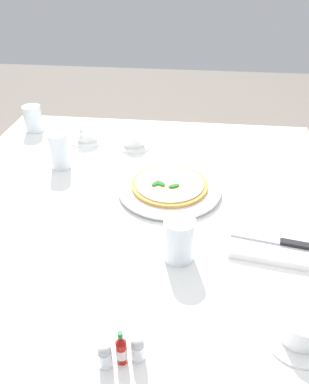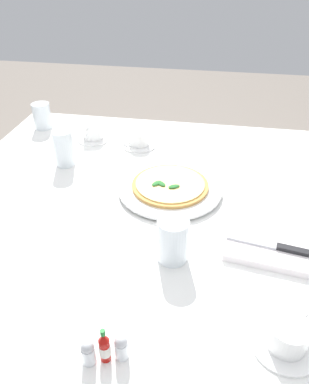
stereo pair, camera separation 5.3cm
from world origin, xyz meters
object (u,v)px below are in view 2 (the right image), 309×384
Objects in this scene: coffee_cup_center_back at (288,337)px; coffee_cup_left_edge at (139,139)px; pizza_plate at (170,188)px; water_glass_near_left at (42,117)px; water_glass_back_corner at (64,150)px; water_glass_right_edge at (173,242)px; dinner_knife at (271,245)px; pepper_shaker at (121,348)px; coffee_cup_far_right at (93,132)px; napkin_folded at (271,250)px; salt_shaker at (88,353)px; hot_sauce_bottle at (105,347)px; pizza at (170,185)px.

coffee_cup_center_back is 0.88m from coffee_cup_left_edge.
water_glass_near_left is at bearing -33.20° from pizza_plate.
water_glass_back_corner is 1.20× the size of water_glass_near_left.
coffee_cup_left_edge is 1.17× the size of water_glass_right_edge.
coffee_cup_center_back is (-0.29, 0.48, 0.02)m from pizza_plate.
pepper_shaker is (0.29, 0.33, 0.00)m from dinner_knife.
pizza_plate is 2.41× the size of coffee_cup_far_right.
napkin_folded is at bearing 180.00° from dinner_knife.
salt_shaker is at bearing 118.02° from water_glass_near_left.
hot_sauce_bottle is (0.09, 0.28, -0.02)m from water_glass_right_edge.
pepper_shaker is at bearing 88.64° from pizza_plate.
water_glass_near_left is (0.57, -0.38, 0.03)m from pizza_plate.
pepper_shaker is (0.29, 0.33, 0.02)m from napkin_folded.
coffee_cup_left_edge is 0.43m from water_glass_near_left.
pizza_plate is at bearing -94.18° from hot_sauce_bottle.
water_glass_back_corner reaches higher than hot_sauce_bottle.
dinner_knife is at bearing 130.57° from coffee_cup_left_edge.
water_glass_right_edge is 1.10× the size of water_glass_near_left.
coffee_cup_center_back is at bearing 135.19° from water_glass_near_left.
coffee_cup_far_right is at bearing -42.19° from pizza_plate.
dinner_knife is at bearing 153.26° from water_glass_back_corner.
water_glass_right_edge is 2.00× the size of salt_shaker.
coffee_cup_left_edge is at bearing 172.63° from coffee_cup_far_right.
water_glass_near_left is (0.86, -0.86, 0.02)m from coffee_cup_center_back.
coffee_cup_far_right is 0.82m from dinner_knife.
pepper_shaker is (-0.33, 0.86, -0.00)m from coffee_cup_far_right.
coffee_cup_left_edge is at bearing -70.43° from water_glass_right_edge.
napkin_folded is 2.84× the size of hot_sauce_bottle.
pepper_shaker is (0.01, 0.55, 0.00)m from pizza.
napkin_folded reaches higher than pizza_plate.
dinner_knife is at bearing -131.51° from pepper_shaker.
coffee_cup_left_edge is 0.28m from water_glass_back_corner.
pizza_plate is 0.56m from coffee_cup_center_back.
coffee_cup_left_edge is 0.86m from salt_shaker.
pizza is 0.55m from pepper_shaker.
pepper_shaker is at bearing 78.04° from water_glass_right_edge.
napkin_folded is 4.20× the size of pepper_shaker.
coffee_cup_far_right is (0.34, -0.31, 0.01)m from pizza.
coffee_cup_left_edge is at bearing -61.08° from pizza_plate.
napkin_folded is (-0.86, 0.60, -0.04)m from water_glass_near_left.
hot_sauce_bottle reaches higher than coffee_cup_center_back.
coffee_cup_left_edge is 0.67× the size of dinner_knife.
water_glass_back_corner is 2.18× the size of pepper_shaker.
coffee_cup_far_right is 0.92m from pepper_shaker.
coffee_cup_center_back is 0.67× the size of dinner_knife.
water_glass_back_corner reaches higher than napkin_folded.
water_glass_back_corner is 0.73m from dinner_knife.
water_glass_near_left is at bearing -60.42° from hot_sauce_bottle.
water_glass_back_corner reaches higher than pizza_plate.
pizza is 0.69m from water_glass_near_left.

